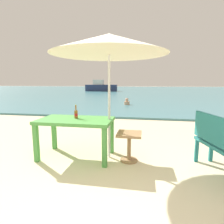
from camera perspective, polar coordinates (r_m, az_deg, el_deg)
The scene contains 9 objects.
ground_plane at distance 2.66m, azimuth -3.94°, elevation -23.92°, with size 120.00×120.00×0.00m, color beige.
sea_water at distance 32.19m, azimuth 9.24°, elevation 6.65°, with size 120.00×50.00×0.08m, color teal.
picnic_table_green at distance 3.60m, azimuth -11.18°, elevation -3.83°, with size 1.40×0.80×0.76m.
beer_bottle_amber at distance 3.62m, azimuth -11.09°, elevation -0.48°, with size 0.07×0.07×0.26m.
patio_umbrella at distance 3.48m, azimuth -0.92°, elevation 20.22°, with size 2.10×2.10×2.30m.
side_table_wood at distance 3.44m, azimuth 5.34°, elevation -9.46°, with size 0.44×0.44×0.54m.
bench_teal_center at distance 3.28m, azimuth 30.88°, elevation -8.26°, with size 0.65×1.25×0.95m.
swimmer_person at distance 11.33m, azimuth 4.61°, elevation 3.09°, with size 0.34×0.34×0.41m.
boat_barge at distance 28.31m, azimuth -3.49°, elevation 7.74°, with size 4.72×1.29×1.72m.
Camera 1 is at (0.56, -2.16, 1.46)m, focal length 29.49 mm.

